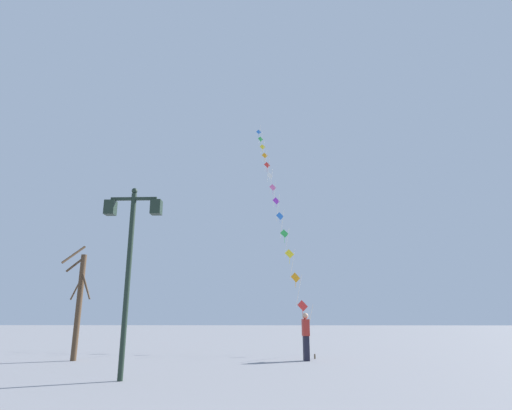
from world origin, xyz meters
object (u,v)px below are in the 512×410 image
object	(u,v)px
twin_lantern_lamp_post	(131,243)
kite_train	(274,193)
kite_flyer	(306,335)
bare_tree	(79,301)

from	to	relation	value
twin_lantern_lamp_post	kite_train	xyz separation A→B (m)	(3.98, 16.45, 6.28)
twin_lantern_lamp_post	kite_flyer	world-z (taller)	twin_lantern_lamp_post
twin_lantern_lamp_post	bare_tree	bearing A→B (deg)	124.94
twin_lantern_lamp_post	bare_tree	distance (m)	6.36
twin_lantern_lamp_post	kite_train	bearing A→B (deg)	76.41
twin_lantern_lamp_post	kite_flyer	bearing A→B (deg)	47.07
twin_lantern_lamp_post	kite_train	distance (m)	18.05
kite_train	twin_lantern_lamp_post	bearing A→B (deg)	-103.59
kite_train	kite_flyer	distance (m)	14.19
bare_tree	kite_flyer	bearing A→B (deg)	2.11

